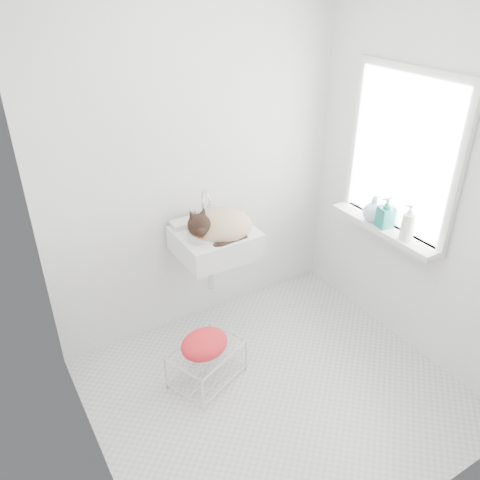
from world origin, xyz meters
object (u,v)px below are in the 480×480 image
sink (215,231)px  wire_rack (207,362)px  cat (218,226)px  bottle_c (372,220)px  bottle_a (405,238)px  bottle_b (384,227)px

sink → wire_rack: sink is taller
cat → bottle_c: cat is taller
sink → bottle_a: sink is taller
sink → wire_rack: size_ratio=1.18×
cat → bottle_b: (1.00, -0.53, -0.04)m
sink → bottle_a: (1.01, -0.74, 0.00)m
wire_rack → bottle_a: bottle_a is taller
wire_rack → bottle_b: (1.32, -0.14, 0.70)m
bottle_a → bottle_c: size_ratio=1.10×
bottle_a → bottle_b: bottle_b is taller
wire_rack → bottle_a: size_ratio=2.16×
cat → bottle_a: cat is taller
wire_rack → bottle_c: 1.50m
wire_rack → bottle_c: (1.32, -0.03, 0.70)m
sink → wire_rack: bearing=-126.9°
bottle_a → bottle_c: bottle_a is taller
bottle_c → bottle_a: bearing=-90.0°
wire_rack → bottle_c: size_ratio=2.37×
wire_rack → bottle_a: 1.53m
sink → cat: (0.01, -0.02, 0.04)m
wire_rack → cat: bearing=50.8°
wire_rack → sink: bearing=53.1°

